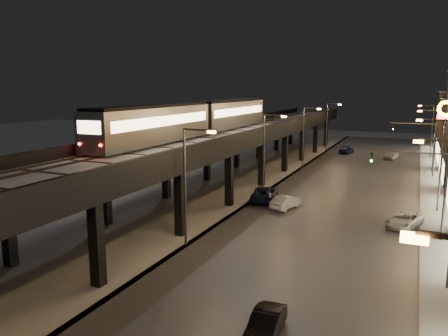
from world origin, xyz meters
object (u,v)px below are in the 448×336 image
(car_far_white, at_px, (346,150))
(car_onc_red, at_px, (391,155))
(car_near_white, at_px, (286,202))
(car_onc_dark, at_px, (404,220))
(car_onc_silver, at_px, (265,326))
(subway_train, at_px, (198,118))
(car_mid_silver, at_px, (265,194))

(car_far_white, bearing_deg, car_onc_red, 165.38)
(car_near_white, bearing_deg, car_onc_red, -87.92)
(car_near_white, distance_m, car_onc_dark, 11.03)
(car_far_white, xyz_separation_m, car_onc_silver, (5.60, -62.47, -0.08))
(car_far_white, relative_size, car_onc_dark, 0.93)
(subway_train, relative_size, car_onc_red, 9.17)
(subway_train, distance_m, car_onc_red, 38.40)
(car_near_white, distance_m, car_mid_silver, 3.39)
(car_mid_silver, xyz_separation_m, car_onc_red, (10.58, 34.49, -0.08))
(car_mid_silver, height_order, car_far_white, car_mid_silver)
(subway_train, height_order, car_onc_red, subway_train)
(car_onc_red, bearing_deg, car_near_white, -88.49)
(car_far_white, xyz_separation_m, car_onc_red, (7.92, -3.70, -0.03))
(car_near_white, height_order, car_far_white, car_far_white)
(car_near_white, bearing_deg, subway_train, -5.58)
(subway_train, distance_m, car_near_white, 14.76)
(car_mid_silver, bearing_deg, car_onc_dark, 154.25)
(car_onc_silver, relative_size, car_onc_red, 0.95)
(car_near_white, xyz_separation_m, car_onc_dark, (10.93, -1.50, -0.04))
(car_mid_silver, bearing_deg, car_far_white, -106.00)
(car_mid_silver, bearing_deg, car_onc_red, -119.08)
(car_onc_silver, height_order, car_onc_red, car_onc_red)
(car_mid_silver, xyz_separation_m, car_onc_dark, (13.76, -3.36, -0.14))
(car_mid_silver, bearing_deg, car_onc_silver, 96.76)
(car_onc_dark, bearing_deg, subway_train, -175.57)
(car_far_white, height_order, car_onc_red, car_far_white)
(car_far_white, xyz_separation_m, car_onc_dark, (11.10, -41.55, -0.09))
(car_onc_silver, height_order, car_onc_dark, car_onc_silver)
(car_mid_silver, relative_size, car_onc_red, 1.36)
(car_onc_silver, distance_m, car_onc_red, 58.82)
(subway_train, height_order, car_onc_dark, subway_train)
(car_near_white, bearing_deg, car_mid_silver, -19.19)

